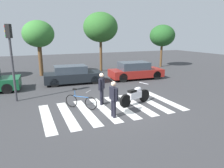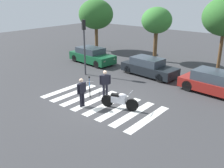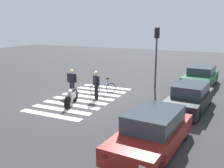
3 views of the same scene
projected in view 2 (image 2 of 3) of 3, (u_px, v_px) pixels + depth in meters
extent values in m
plane|color=#38383A|center=(101.00, 102.00, 14.35)|extent=(60.00, 60.00, 0.00)
cylinder|color=black|center=(132.00, 105.00, 13.20)|extent=(0.68, 0.33, 0.67)
cylinder|color=black|center=(107.00, 101.00, 13.73)|extent=(0.68, 0.33, 0.67)
cube|color=silver|center=(119.00, 100.00, 13.42)|extent=(0.85, 0.50, 0.36)
ellipsoid|color=silver|center=(123.00, 96.00, 13.25)|extent=(0.53, 0.37, 0.24)
cube|color=black|center=(115.00, 95.00, 13.41)|extent=(0.49, 0.36, 0.12)
cylinder|color=#A5A5AD|center=(131.00, 92.00, 12.99)|extent=(0.21, 0.60, 0.04)
torus|color=black|center=(90.00, 92.00, 15.01)|extent=(0.50, 0.48, 0.65)
torus|color=black|center=(89.00, 85.00, 16.02)|extent=(0.50, 0.48, 0.65)
cylinder|color=#1E4C8C|center=(89.00, 84.00, 15.42)|extent=(0.64, 0.61, 0.04)
cylinder|color=#1E4C8C|center=(89.00, 80.00, 15.66)|extent=(0.05, 0.05, 0.34)
cube|color=black|center=(89.00, 77.00, 15.60)|extent=(0.21, 0.21, 0.06)
cylinder|color=#99999E|center=(90.00, 82.00, 14.90)|extent=(0.34, 0.35, 0.03)
cylinder|color=black|center=(104.00, 91.00, 14.88)|extent=(0.14, 0.14, 0.83)
cylinder|color=black|center=(107.00, 91.00, 14.92)|extent=(0.14, 0.14, 0.83)
cube|color=black|center=(105.00, 80.00, 14.66)|extent=(0.45, 0.51, 0.58)
sphere|color=beige|center=(105.00, 72.00, 14.51)|extent=(0.22, 0.22, 0.22)
cylinder|color=black|center=(100.00, 80.00, 14.60)|extent=(0.09, 0.09, 0.56)
cylinder|color=black|center=(110.00, 79.00, 14.72)|extent=(0.09, 0.09, 0.56)
cylinder|color=black|center=(83.00, 99.00, 13.76)|extent=(0.14, 0.14, 0.80)
cylinder|color=black|center=(81.00, 100.00, 13.63)|extent=(0.14, 0.14, 0.80)
cube|color=black|center=(82.00, 88.00, 13.46)|extent=(0.22, 0.47, 0.57)
sphere|color=beige|center=(81.00, 80.00, 13.31)|extent=(0.22, 0.22, 0.22)
cylinder|color=black|center=(85.00, 87.00, 13.67)|extent=(0.09, 0.09, 0.54)
cylinder|color=black|center=(78.00, 90.00, 13.25)|extent=(0.09, 0.09, 0.54)
cube|color=silver|center=(65.00, 89.00, 16.25)|extent=(0.45, 3.54, 0.01)
cube|color=silver|center=(74.00, 93.00, 15.71)|extent=(0.45, 3.54, 0.01)
cube|color=silver|center=(84.00, 96.00, 15.16)|extent=(0.45, 3.54, 0.01)
cube|color=silver|center=(95.00, 100.00, 14.62)|extent=(0.45, 3.54, 0.01)
cube|color=silver|center=(107.00, 104.00, 14.08)|extent=(0.45, 3.54, 0.01)
cube|color=silver|center=(120.00, 109.00, 13.54)|extent=(0.45, 3.54, 0.01)
cube|color=silver|center=(133.00, 114.00, 12.99)|extent=(0.45, 3.54, 0.01)
cube|color=silver|center=(148.00, 119.00, 12.45)|extent=(0.45, 3.54, 0.01)
cylinder|color=black|center=(110.00, 61.00, 21.85)|extent=(0.66, 0.27, 0.64)
cylinder|color=black|center=(97.00, 64.00, 20.79)|extent=(0.66, 0.27, 0.64)
cylinder|color=black|center=(88.00, 55.00, 23.77)|extent=(0.66, 0.27, 0.64)
cylinder|color=black|center=(75.00, 58.00, 22.72)|extent=(0.66, 0.27, 0.64)
cube|color=#14512D|center=(92.00, 57.00, 22.21)|extent=(4.44, 2.13, 0.68)
cube|color=#333D47|center=(90.00, 50.00, 22.15)|extent=(2.45, 1.76, 0.51)
cube|color=#F2EDCC|center=(114.00, 59.00, 21.17)|extent=(0.10, 0.21, 0.12)
cube|color=#F2EDCC|center=(104.00, 62.00, 20.40)|extent=(0.10, 0.21, 0.12)
cylinder|color=black|center=(171.00, 74.00, 18.43)|extent=(0.63, 0.27, 0.62)
cylinder|color=black|center=(160.00, 78.00, 17.46)|extent=(0.63, 0.27, 0.62)
cylinder|color=black|center=(140.00, 66.00, 20.34)|extent=(0.63, 0.27, 0.62)
cylinder|color=black|center=(128.00, 70.00, 19.37)|extent=(0.63, 0.27, 0.62)
cube|color=black|center=(149.00, 69.00, 18.84)|extent=(4.38, 1.99, 0.64)
cube|color=#333D47|center=(147.00, 61.00, 18.78)|extent=(2.41, 1.64, 0.53)
cube|color=#F2EDCC|center=(178.00, 72.00, 17.79)|extent=(0.10, 0.21, 0.12)
cube|color=#F2EDCC|center=(170.00, 76.00, 17.07)|extent=(0.10, 0.21, 0.12)
cylinder|color=black|center=(199.00, 80.00, 16.98)|extent=(0.72, 0.27, 0.70)
cylinder|color=black|center=(188.00, 86.00, 15.91)|extent=(0.72, 0.27, 0.70)
cube|color=maroon|center=(216.00, 86.00, 15.42)|extent=(4.46, 2.14, 0.61)
cube|color=#333D47|center=(214.00, 76.00, 15.36)|extent=(2.46, 1.76, 0.60)
cylinder|color=#38383D|center=(85.00, 53.00, 18.66)|extent=(0.12, 0.12, 3.39)
cube|color=black|center=(84.00, 25.00, 17.96)|extent=(0.32, 0.32, 0.70)
sphere|color=red|center=(83.00, 21.00, 17.99)|extent=(0.16, 0.16, 0.16)
sphere|color=orange|center=(83.00, 25.00, 18.07)|extent=(0.16, 0.16, 0.16)
sphere|color=green|center=(83.00, 28.00, 18.15)|extent=(0.16, 0.16, 0.16)
cylinder|color=brown|center=(96.00, 39.00, 27.07)|extent=(0.34, 0.34, 2.43)
ellipsoid|color=#2D6628|center=(96.00, 14.00, 26.19)|extent=(3.60, 3.60, 3.06)
cylinder|color=brown|center=(155.00, 47.00, 22.66)|extent=(0.35, 0.35, 2.64)
ellipsoid|color=#387A33|center=(157.00, 20.00, 21.86)|extent=(2.66, 2.66, 2.26)
cylinder|color=brown|center=(220.00, 54.00, 19.18)|extent=(0.25, 0.25, 3.02)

